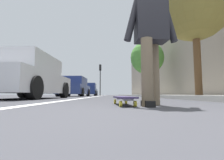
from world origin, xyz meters
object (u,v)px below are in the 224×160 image
(skateboard, at_px, (124,98))
(skater_person, at_px, (151,33))
(parked_car_far, at_px, (89,90))
(street_tree_mid, at_px, (147,58))
(parked_car_near, at_px, (28,78))
(street_tree_near, at_px, (195,7))
(traffic_light, at_px, (100,74))
(parked_car_mid, at_px, (75,87))

(skateboard, xyz_separation_m, skater_person, (-0.15, -0.35, 0.84))
(skater_person, xyz_separation_m, parked_car_far, (17.57, 3.29, -0.22))
(skateboard, distance_m, street_tree_mid, 12.68)
(skateboard, relative_size, street_tree_mid, 0.18)
(skater_person, bearing_deg, skateboard, 66.60)
(parked_car_far, bearing_deg, skater_person, -169.39)
(parked_car_near, xyz_separation_m, street_tree_mid, (8.40, -6.11, 2.67))
(skater_person, relative_size, parked_car_near, 0.40)
(street_tree_near, xyz_separation_m, street_tree_mid, (8.23, -0.00, -0.04))
(skateboard, height_order, street_tree_mid, street_tree_mid)
(traffic_light, bearing_deg, skateboard, -175.02)
(skater_person, bearing_deg, parked_car_near, 43.69)
(parked_car_mid, bearing_deg, parked_car_far, -0.96)
(street_tree_mid, bearing_deg, traffic_light, 33.19)
(parked_car_mid, xyz_separation_m, street_tree_near, (-6.83, -6.05, 2.72))
(skater_person, xyz_separation_m, parked_car_near, (3.62, 3.46, -0.22))
(skater_person, xyz_separation_m, street_tree_near, (3.79, -2.65, 2.49))
(skater_person, relative_size, parked_car_far, 0.37)
(skateboard, distance_m, parked_car_near, 4.71)
(skater_person, height_order, street_tree_near, street_tree_near)
(street_tree_near, height_order, street_tree_mid, street_tree_mid)
(traffic_light, bearing_deg, parked_car_far, 140.10)
(skater_person, bearing_deg, street_tree_near, -34.89)
(parked_car_mid, relative_size, street_tree_mid, 0.86)
(skateboard, bearing_deg, street_tree_near, -39.38)
(parked_car_near, height_order, parked_car_mid, parked_car_near)
(traffic_light, bearing_deg, street_tree_near, -163.15)
(parked_car_near, relative_size, parked_car_mid, 0.98)
(parked_car_near, xyz_separation_m, traffic_light, (15.50, -1.46, 2.13))
(skateboard, xyz_separation_m, parked_car_far, (17.43, 2.95, 0.62))
(parked_car_far, bearing_deg, traffic_light, -39.90)
(parked_car_far, bearing_deg, street_tree_mid, -133.06)
(parked_car_near, bearing_deg, parked_car_mid, -0.42)
(parked_car_far, distance_m, street_tree_mid, 8.56)
(skateboard, xyz_separation_m, street_tree_mid, (11.88, -2.99, 3.29))
(parked_car_far, relative_size, traffic_light, 1.07)
(street_tree_mid, bearing_deg, parked_car_near, 143.99)
(skater_person, relative_size, traffic_light, 0.40)
(traffic_light, xyz_separation_m, street_tree_mid, (-7.10, -4.64, 0.54))
(skater_person, bearing_deg, street_tree_mid, -12.41)
(skater_person, height_order, parked_car_mid, skater_person)
(parked_car_near, height_order, parked_car_far, parked_car_near)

